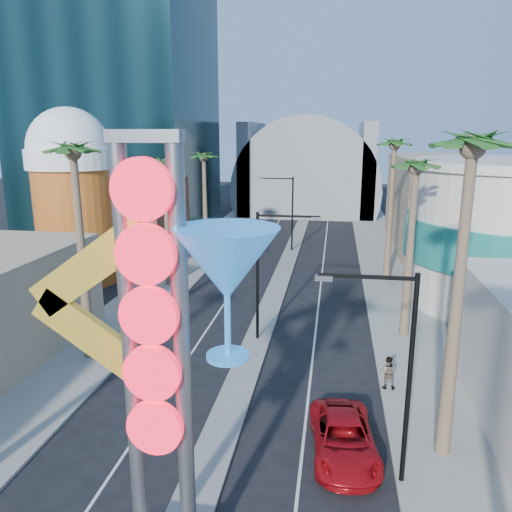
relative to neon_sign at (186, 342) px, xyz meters
The scene contains 20 objects.
sidewalk_west 34.43m from the neon_sign, 107.85° to the left, with size 5.00×100.00×0.15m, color gray.
sidewalk_east 33.97m from the neon_sign, 74.84° to the left, with size 5.00×100.00×0.15m, color gray.
median 35.79m from the neon_sign, 91.33° to the left, with size 1.60×84.00×0.15m, color gray.
hotel_tower 56.91m from the neon_sign, 114.95° to the left, with size 20.00×20.00×50.00m, color black.
brick_filler_west 39.01m from the neon_sign, 115.64° to the left, with size 10.00×10.00×8.00m, color brown.
filler_east 47.58m from the neon_sign, 71.37° to the left, with size 10.00×20.00×10.00m, color tan.
beer_mug 32.39m from the neon_sign, 123.38° to the left, with size 7.00×7.00×14.50m.
canopy 69.11m from the neon_sign, 90.68° to the left, with size 22.00×16.00×22.00m.
neon_sign is the anchor object (origin of this frame).
streetlight_0 17.21m from the neon_sign, 90.90° to the left, with size 3.79×0.25×8.00m.
streetlight_1 41.13m from the neon_sign, 91.90° to the left, with size 3.79×0.25×8.00m.
streetlight_2 8.15m from the neon_sign, 40.46° to the left, with size 3.45×0.25×8.00m.
palm_1 16.70m from the neon_sign, 126.98° to the left, with size 2.40×2.40×12.70m.
palm_2 28.85m from the neon_sign, 109.95° to the left, with size 2.40×2.40×11.20m.
palm_3 40.31m from the neon_sign, 104.11° to the left, with size 2.40×2.40×11.20m.
palm_5 11.50m from the neon_sign, 40.70° to the left, with size 2.40×2.40×13.20m.
palm_6 20.89m from the neon_sign, 66.74° to the left, with size 2.40×2.40×11.70m.
palm_7 32.29m from the neon_sign, 75.23° to the left, with size 2.40×2.40×12.70m.
red_pickup 10.14m from the neon_sign, 56.18° to the left, with size 2.44×5.30×1.47m, color #B40D14.
pedestrian_b 14.95m from the neon_sign, 61.40° to the left, with size 0.82×0.64×1.68m, color gray.
Camera 1 is at (4.42, -8.35, 12.47)m, focal length 35.00 mm.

